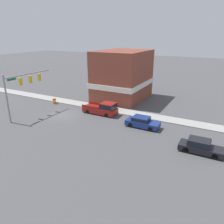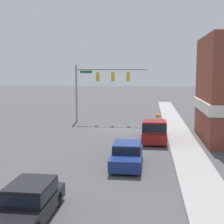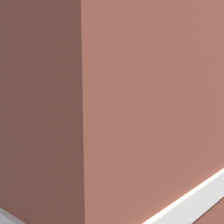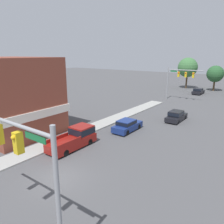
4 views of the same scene
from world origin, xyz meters
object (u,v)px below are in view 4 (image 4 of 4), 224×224
object	(u,v)px
car_distant	(198,91)
pickup_truck_parked	(76,138)
car_lead	(127,125)
car_oncoming	(176,116)

from	to	relation	value
car_distant	pickup_truck_parked	size ratio (longest dim) A/B	0.80
car_lead	pickup_truck_parked	distance (m)	7.30
car_oncoming	pickup_truck_parked	bearing A→B (deg)	70.87
car_distant	pickup_truck_parked	bearing A→B (deg)	-92.30
car_oncoming	car_lead	bearing A→B (deg)	66.54
car_lead	car_distant	bearing A→B (deg)	90.38
car_lead	car_distant	distance (m)	31.85
car_lead	car_oncoming	size ratio (longest dim) A/B	0.99
car_oncoming	pickup_truck_parked	xyz separation A→B (m)	(-5.15, -14.86, 0.19)
car_lead	car_distant	xyz separation A→B (m)	(-0.21, 31.85, -0.02)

